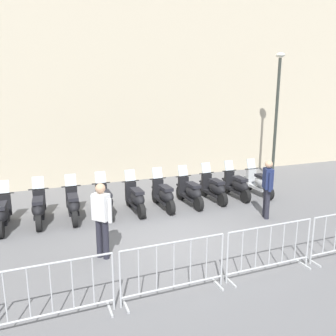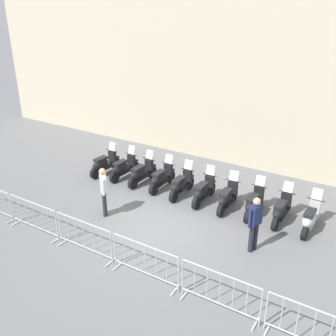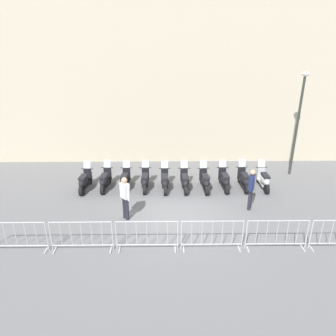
% 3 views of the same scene
% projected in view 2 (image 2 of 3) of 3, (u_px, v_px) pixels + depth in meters
% --- Properties ---
extents(ground_plane, '(120.00, 120.00, 0.00)m').
position_uv_depth(ground_plane, '(156.00, 229.00, 12.26)').
color(ground_plane, slate).
extents(building_facade, '(27.96, 7.52, 11.59)m').
position_uv_depth(building_facade, '(254.00, 24.00, 15.65)').
color(building_facade, beige).
rests_on(building_facade, ground).
extents(motorcycle_0, '(0.72, 1.70, 1.24)m').
position_uv_depth(motorcycle_0, '(104.00, 164.00, 15.92)').
color(motorcycle_0, black).
rests_on(motorcycle_0, ground).
extents(motorcycle_1, '(0.73, 1.70, 1.24)m').
position_uv_depth(motorcycle_1, '(123.00, 168.00, 15.56)').
color(motorcycle_1, black).
rests_on(motorcycle_1, ground).
extents(motorcycle_2, '(0.71, 1.71, 1.24)m').
position_uv_depth(motorcycle_2, '(141.00, 173.00, 15.09)').
color(motorcycle_2, black).
rests_on(motorcycle_2, ground).
extents(motorcycle_3, '(0.66, 1.72, 1.24)m').
position_uv_depth(motorcycle_3, '(161.00, 178.00, 14.66)').
color(motorcycle_3, black).
rests_on(motorcycle_3, ground).
extents(motorcycle_4, '(0.65, 1.72, 1.24)m').
position_uv_depth(motorcycle_4, '(181.00, 185.00, 14.14)').
color(motorcycle_4, black).
rests_on(motorcycle_4, ground).
extents(motorcycle_5, '(0.64, 1.72, 1.24)m').
position_uv_depth(motorcycle_5, '(203.00, 191.00, 13.69)').
color(motorcycle_5, black).
rests_on(motorcycle_5, ground).
extents(motorcycle_6, '(0.62, 1.72, 1.24)m').
position_uv_depth(motorcycle_6, '(227.00, 198.00, 13.24)').
color(motorcycle_6, black).
rests_on(motorcycle_6, ground).
extents(motorcycle_7, '(0.63, 1.72, 1.24)m').
position_uv_depth(motorcycle_7, '(254.00, 203.00, 12.88)').
color(motorcycle_7, black).
rests_on(motorcycle_7, ground).
extents(motorcycle_8, '(0.67, 1.72, 1.24)m').
position_uv_depth(motorcycle_8, '(281.00, 210.00, 12.46)').
color(motorcycle_8, black).
rests_on(motorcycle_8, ground).
extents(motorcycle_9, '(0.67, 1.71, 1.24)m').
position_uv_depth(motorcycle_9, '(310.00, 218.00, 12.00)').
color(motorcycle_9, black).
rests_on(motorcycle_9, ground).
extents(barrier_segment_1, '(1.98, 0.78, 1.07)m').
position_uv_depth(barrier_segment_1, '(34.00, 217.00, 11.92)').
color(barrier_segment_1, '#B2B5B7').
rests_on(barrier_segment_1, ground).
extents(barrier_segment_2, '(1.98, 0.78, 1.07)m').
position_uv_depth(barrier_segment_2, '(85.00, 238.00, 10.91)').
color(barrier_segment_2, '#B2B5B7').
rests_on(barrier_segment_2, ground).
extents(barrier_segment_3, '(1.98, 0.78, 1.07)m').
position_uv_depth(barrier_segment_3, '(145.00, 262.00, 9.90)').
color(barrier_segment_3, '#B2B5B7').
rests_on(barrier_segment_3, ground).
extents(barrier_segment_4, '(1.98, 0.78, 1.07)m').
position_uv_depth(barrier_segment_4, '(220.00, 292.00, 8.89)').
color(barrier_segment_4, '#B2B5B7').
rests_on(barrier_segment_4, ground).
extents(barrier_segment_5, '(1.98, 0.78, 1.07)m').
position_uv_depth(barrier_segment_5, '(313.00, 330.00, 7.88)').
color(barrier_segment_5, '#B2B5B7').
rests_on(barrier_segment_5, ground).
extents(officer_near_row_end, '(0.37, 0.48, 1.73)m').
position_uv_depth(officer_near_row_end, '(255.00, 221.00, 10.85)').
color(officer_near_row_end, '#23232D').
rests_on(officer_near_row_end, ground).
extents(officer_mid_plaza, '(0.37, 0.49, 1.73)m').
position_uv_depth(officer_mid_plaza, '(104.00, 189.00, 12.67)').
color(officer_mid_plaza, '#23232D').
rests_on(officer_mid_plaza, ground).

